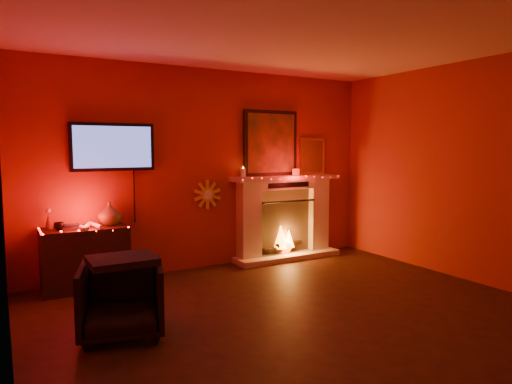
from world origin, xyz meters
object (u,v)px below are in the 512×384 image
Objects in this scene: armchair at (122,299)px; tv at (113,147)px; console_table at (86,255)px; fireplace at (284,210)px; sunburst_clock at (207,195)px.

tv is at bearing 94.12° from armchair.
armchair is at bearing -88.49° from console_table.
fireplace is 5.45× the size of sunburst_clock.
tv is 2.22m from armchair.
tv is at bearing 178.50° from fireplace.
console_table is 1.40× the size of armchair.
sunburst_clock is at bearing 7.65° from console_table.
fireplace reaches higher than tv.
console_table is at bearing -172.35° from sunburst_clock.
console_table is 1.56m from armchair.
fireplace is 2.18× the size of console_table.
sunburst_clock is 1.75m from console_table.
tv is at bearing 26.79° from console_table.
tv is 3.10× the size of sunburst_clock.
tv reaches higher than armchair.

